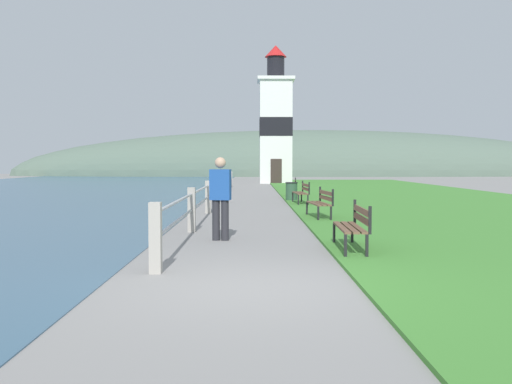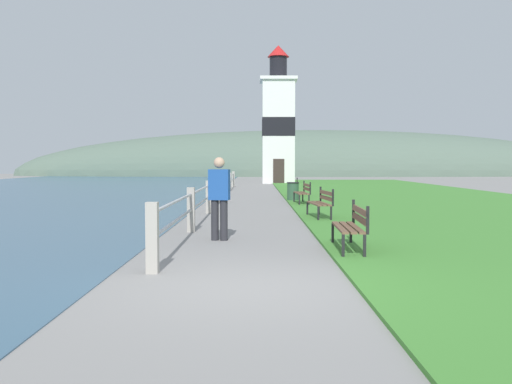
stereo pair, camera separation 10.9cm
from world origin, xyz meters
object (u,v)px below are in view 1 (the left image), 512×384
park_bench_far (302,191)px  park_bench_by_lighthouse (292,186)px  park_bench_near (354,224)px  trash_bin (292,192)px  person_strolling (220,195)px  lighthouse (276,124)px  park_bench_midway (321,201)px

park_bench_far → park_bench_by_lighthouse: size_ratio=1.11×
park_bench_near → park_bench_by_lighthouse: (0.06, 17.31, -0.00)m
park_bench_near → park_bench_far: size_ratio=0.98×
park_bench_far → trash_bin: 1.94m
person_strolling → lighthouse: bearing=4.3°
park_bench_far → lighthouse: bearing=-92.8°
park_bench_midway → person_strolling: person_strolling is taller
park_bench_far → lighthouse: size_ratio=0.17×
park_bench_near → lighthouse: bearing=-88.2°
park_bench_midway → trash_bin: size_ratio=2.17×
park_bench_midway → park_bench_by_lighthouse: size_ratio=1.08×
park_bench_midway → person_strolling: 5.46m
park_bench_far → park_bench_by_lighthouse: bearing=-92.6°
trash_bin → park_bench_by_lighthouse: bearing=85.2°
park_bench_near → park_bench_far: same height
park_bench_by_lighthouse → person_strolling: 15.91m
park_bench_by_lighthouse → trash_bin: park_bench_by_lighthouse is taller
person_strolling → trash_bin: 12.75m
park_bench_midway → lighthouse: size_ratio=0.16×
person_strolling → park_bench_by_lighthouse: bearing=-1.0°
lighthouse → trash_bin: 22.68m
park_bench_near → lighthouse: (0.01, 36.38, 4.33)m
lighthouse → person_strolling: (-2.62, -34.74, -3.89)m
park_bench_far → lighthouse: 24.53m
park_bench_midway → trash_bin: (-0.35, 7.82, -0.11)m
park_bench_by_lighthouse → park_bench_midway: bearing=94.6°
park_bench_far → park_bench_by_lighthouse: same height
park_bench_near → park_bench_by_lighthouse: 17.31m
park_bench_near → park_bench_midway: 6.33m
person_strolling → trash_bin: (2.41, 12.51, -0.56)m
person_strolling → park_bench_near: bearing=-113.4°
park_bench_far → person_strolling: (-2.71, -10.60, 0.44)m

